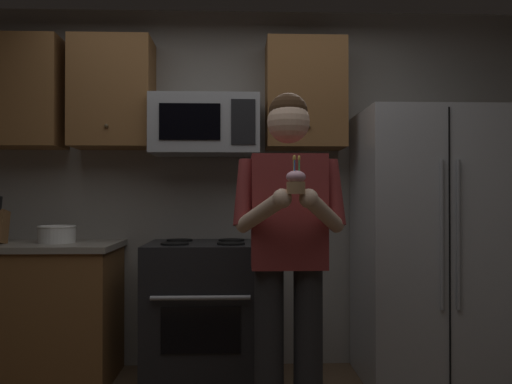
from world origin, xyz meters
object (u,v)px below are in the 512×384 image
object	(u,v)px
microwave	(206,126)
bowl_large_white	(57,234)
person	(289,242)
oven_range	(204,311)
refrigerator	(428,246)
cupcake	(296,182)

from	to	relation	value
microwave	bowl_large_white	distance (m)	1.23
microwave	person	xyz separation A→B (m)	(0.48, -0.97, -0.72)
oven_range	microwave	world-z (taller)	microwave
oven_range	bowl_large_white	world-z (taller)	bowl_large_white
refrigerator	cupcake	bearing A→B (deg)	-131.72
bowl_large_white	person	size ratio (longest dim) A/B	0.14
refrigerator	cupcake	distance (m)	1.58
oven_range	microwave	xyz separation A→B (m)	(0.00, 0.12, 1.26)
oven_range	bowl_large_white	size ratio (longest dim) A/B	3.72
person	microwave	bearing A→B (deg)	116.53
bowl_large_white	oven_range	bearing A→B (deg)	-1.28
oven_range	person	bearing A→B (deg)	-60.35
person	bowl_large_white	bearing A→B (deg)	149.26
bowl_large_white	cupcake	world-z (taller)	cupcake
oven_range	bowl_large_white	xyz separation A→B (m)	(-0.98, 0.02, 0.52)
bowl_large_white	cupcake	bearing A→B (deg)	-39.32
oven_range	person	xyz separation A→B (m)	(0.48, -0.85, 0.53)
microwave	cupcake	world-z (taller)	microwave
oven_range	refrigerator	bearing A→B (deg)	-1.50
microwave	cupcake	xyz separation A→B (m)	(0.48, -1.30, -0.43)
cupcake	person	bearing A→B (deg)	90.00
microwave	cupcake	size ratio (longest dim) A/B	4.26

